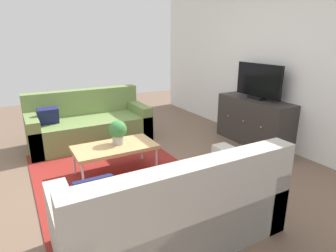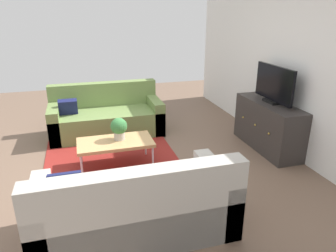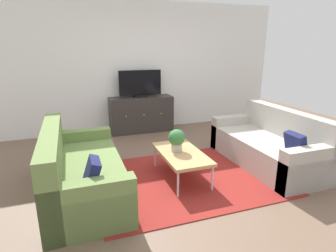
{
  "view_description": "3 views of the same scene",
  "coord_description": "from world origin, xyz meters",
  "px_view_note": "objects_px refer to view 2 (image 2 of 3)",
  "views": [
    {
      "loc": [
        3.22,
        -1.17,
        1.71
      ],
      "look_at": [
        0.0,
        0.63,
        0.55
      ],
      "focal_mm": 30.55,
      "sensor_mm": 36.0,
      "label": 1
    },
    {
      "loc": [
        3.93,
        -0.51,
        2.1
      ],
      "look_at": [
        0.0,
        0.63,
        0.55
      ],
      "focal_mm": 33.47,
      "sensor_mm": 36.0,
      "label": 2
    },
    {
      "loc": [
        -1.42,
        -3.39,
        1.79
      ],
      "look_at": [
        0.0,
        0.63,
        0.55
      ],
      "focal_mm": 29.6,
      "sensor_mm": 36.0,
      "label": 3
    }
  ],
  "objects_px": {
    "tv_console": "(268,126)",
    "flat_screen_tv": "(274,85)",
    "couch_left_side": "(106,117)",
    "couch_right_side": "(136,211)",
    "potted_plant": "(119,128)",
    "coffee_table": "(115,143)"
  },
  "relations": [
    {
      "from": "couch_left_side",
      "to": "couch_right_side",
      "type": "height_order",
      "value": "same"
    },
    {
      "from": "couch_left_side",
      "to": "tv_console",
      "type": "xyz_separation_m",
      "value": [
        1.41,
        2.37,
        0.09
      ]
    },
    {
      "from": "coffee_table",
      "to": "tv_console",
      "type": "height_order",
      "value": "tv_console"
    },
    {
      "from": "tv_console",
      "to": "potted_plant",
      "type": "bearing_deg",
      "value": -91.99
    },
    {
      "from": "flat_screen_tv",
      "to": "couch_right_side",
      "type": "bearing_deg",
      "value": -58.45
    },
    {
      "from": "couch_right_side",
      "to": "coffee_table",
      "type": "xyz_separation_m",
      "value": [
        -1.51,
        -0.0,
        0.07
      ]
    },
    {
      "from": "couch_right_side",
      "to": "flat_screen_tv",
      "type": "bearing_deg",
      "value": 121.55
    },
    {
      "from": "couch_right_side",
      "to": "potted_plant",
      "type": "distance_m",
      "value": 1.58
    },
    {
      "from": "couch_left_side",
      "to": "couch_right_side",
      "type": "relative_size",
      "value": 1.0
    },
    {
      "from": "couch_left_side",
      "to": "tv_console",
      "type": "height_order",
      "value": "couch_left_side"
    },
    {
      "from": "couch_right_side",
      "to": "coffee_table",
      "type": "bearing_deg",
      "value": -179.87
    },
    {
      "from": "couch_left_side",
      "to": "tv_console",
      "type": "bearing_deg",
      "value": 59.33
    },
    {
      "from": "coffee_table",
      "to": "potted_plant",
      "type": "distance_m",
      "value": 0.22
    },
    {
      "from": "potted_plant",
      "to": "tv_console",
      "type": "relative_size",
      "value": 0.23
    },
    {
      "from": "couch_left_side",
      "to": "flat_screen_tv",
      "type": "xyz_separation_m",
      "value": [
        1.41,
        2.39,
        0.74
      ]
    },
    {
      "from": "couch_right_side",
      "to": "couch_left_side",
      "type": "bearing_deg",
      "value": 180.0
    },
    {
      "from": "couch_right_side",
      "to": "coffee_table",
      "type": "distance_m",
      "value": 1.51
    },
    {
      "from": "tv_console",
      "to": "flat_screen_tv",
      "type": "distance_m",
      "value": 0.65
    },
    {
      "from": "couch_left_side",
      "to": "potted_plant",
      "type": "distance_m",
      "value": 1.36
    },
    {
      "from": "couch_right_side",
      "to": "potted_plant",
      "type": "height_order",
      "value": "couch_right_side"
    },
    {
      "from": "potted_plant",
      "to": "couch_left_side",
      "type": "bearing_deg",
      "value": -177.25
    },
    {
      "from": "tv_console",
      "to": "flat_screen_tv",
      "type": "bearing_deg",
      "value": 90.0
    }
  ]
}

